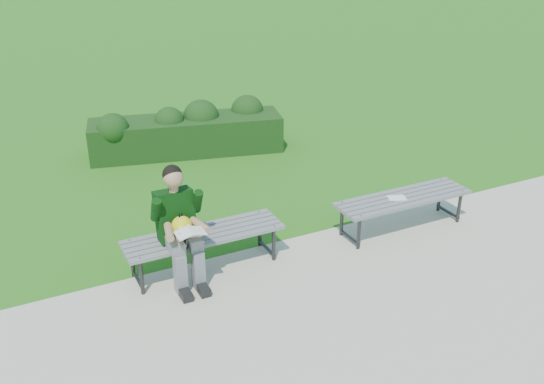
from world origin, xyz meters
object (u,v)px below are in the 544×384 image
at_px(hedge, 188,130).
at_px(bench_left, 204,238).
at_px(bench_right, 403,201).
at_px(seated_boy, 179,223).
at_px(paper_sheet, 397,198).

relative_size(hedge, bench_left, 1.82).
distance_m(bench_right, seated_boy, 2.91).
bearing_deg(hedge, seated_boy, -110.34).
distance_m(bench_left, seated_boy, 0.43).
xyz_separation_m(hedge, bench_left, (-1.08, -3.64, 0.03)).
xyz_separation_m(hedge, bench_right, (1.51, -3.86, 0.03)).
height_order(bench_left, paper_sheet, bench_left).
height_order(bench_right, paper_sheet, bench_right).
bearing_deg(hedge, bench_left, -106.58).
relative_size(hedge, seated_boy, 2.49).
bearing_deg(seated_boy, hedge, 69.66).
bearing_deg(paper_sheet, hedge, 110.04).
distance_m(seated_boy, paper_sheet, 2.80).
xyz_separation_m(hedge, paper_sheet, (1.41, -3.86, 0.09)).
relative_size(hedge, bench_right, 1.82).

